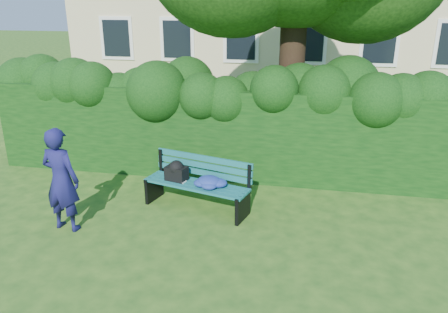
# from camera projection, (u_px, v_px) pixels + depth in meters

# --- Properties ---
(ground) EXTENTS (80.00, 80.00, 0.00)m
(ground) POSITION_uv_depth(u_px,v_px,m) (217.00, 224.00, 7.04)
(ground) COLOR #234D18
(ground) RESTS_ON ground
(hedge) EXTENTS (10.00, 1.00, 1.80)m
(hedge) POSITION_uv_depth(u_px,v_px,m) (239.00, 132.00, 8.76)
(hedge) COLOR black
(hedge) RESTS_ON ground
(park_bench) EXTENTS (1.92, 1.02, 0.89)m
(park_bench) POSITION_uv_depth(u_px,v_px,m) (198.00, 181.00, 7.42)
(park_bench) COLOR #105153
(park_bench) RESTS_ON ground
(man_reading) EXTENTS (0.65, 0.47, 1.65)m
(man_reading) POSITION_uv_depth(u_px,v_px,m) (61.00, 180.00, 6.64)
(man_reading) COLOR #17164F
(man_reading) RESTS_ON ground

